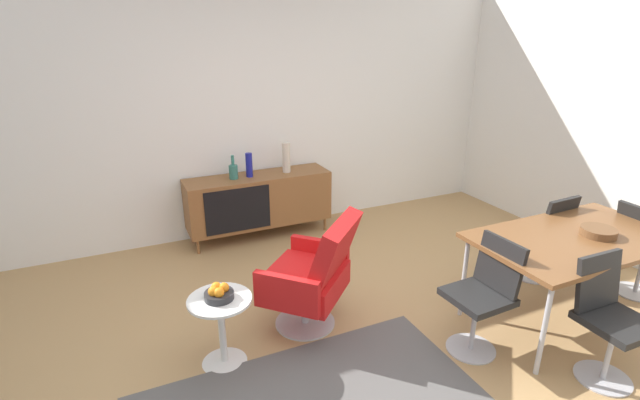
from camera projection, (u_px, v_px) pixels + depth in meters
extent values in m
plane|color=tan|center=(358.00, 353.00, 3.43)|extent=(8.32, 8.32, 0.00)
cube|color=white|center=(247.00, 110.00, 5.16)|extent=(6.80, 0.12, 2.80)
cube|color=brown|center=(259.00, 199.00, 5.23)|extent=(1.60, 0.44, 0.56)
cube|color=black|center=(238.00, 210.00, 4.92)|extent=(0.70, 0.01, 0.48)
cylinder|color=brown|center=(198.00, 247.00, 4.92)|extent=(0.03, 0.03, 0.16)
cylinder|color=brown|center=(325.00, 224.00, 5.50)|extent=(0.03, 0.03, 0.16)
cylinder|color=brown|center=(192.00, 234.00, 5.21)|extent=(0.03, 0.03, 0.16)
cylinder|color=brown|center=(313.00, 214.00, 5.79)|extent=(0.03, 0.03, 0.16)
cylinder|color=beige|center=(286.00, 157.00, 5.21)|extent=(0.09, 0.09, 0.34)
cylinder|color=#337266|center=(233.00, 172.00, 5.00)|extent=(0.09, 0.09, 0.15)
cylinder|color=#337266|center=(233.00, 160.00, 4.96)|extent=(0.03, 0.03, 0.11)
cylinder|color=navy|center=(249.00, 165.00, 5.05)|extent=(0.07, 0.07, 0.26)
cube|color=brown|center=(577.00, 238.00, 3.59)|extent=(1.60, 0.90, 0.04)
cylinder|color=#B7B7BC|center=(544.00, 330.00, 3.11)|extent=(0.04, 0.04, 0.70)
cylinder|color=#B7B7BC|center=(464.00, 277.00, 3.77)|extent=(0.04, 0.04, 0.70)
cylinder|color=#B7B7BC|center=(586.00, 245.00, 4.34)|extent=(0.04, 0.04, 0.70)
cylinder|color=brown|center=(598.00, 232.00, 3.59)|extent=(0.26, 0.26, 0.06)
cube|color=black|center=(617.00, 323.00, 3.02)|extent=(0.41, 0.41, 0.05)
cube|color=black|center=(598.00, 281.00, 3.10)|extent=(0.38, 0.10, 0.38)
cylinder|color=#B7B7BC|center=(609.00, 353.00, 3.10)|extent=(0.04, 0.04, 0.42)
cylinder|color=#B7B7BC|center=(603.00, 378.00, 3.17)|extent=(0.36, 0.36, 0.01)
cube|color=black|center=(638.00, 228.00, 3.92)|extent=(0.11, 0.38, 0.38)
cylinder|color=#B7B7BC|center=(640.00, 272.00, 4.14)|extent=(0.04, 0.04, 0.42)
cylinder|color=#B7B7BC|center=(635.00, 292.00, 4.21)|extent=(0.36, 0.36, 0.01)
cube|color=black|center=(478.00, 297.00, 3.31)|extent=(0.42, 0.42, 0.05)
cube|color=black|center=(500.00, 264.00, 3.32)|extent=(0.10, 0.38, 0.38)
cylinder|color=#B7B7BC|center=(474.00, 325.00, 3.40)|extent=(0.04, 0.04, 0.42)
cylinder|color=#B7B7BC|center=(471.00, 348.00, 3.47)|extent=(0.36, 0.36, 0.01)
cube|color=black|center=(538.00, 233.00, 4.35)|extent=(0.42, 0.42, 0.05)
cube|color=black|center=(560.00, 218.00, 4.13)|extent=(0.38, 0.10, 0.38)
cylinder|color=#B7B7BC|center=(534.00, 256.00, 4.43)|extent=(0.04, 0.04, 0.42)
cylinder|color=#B7B7BC|center=(531.00, 275.00, 4.51)|extent=(0.36, 0.36, 0.01)
cube|color=red|center=(305.00, 282.00, 3.64)|extent=(0.82, 0.82, 0.20)
cube|color=red|center=(334.00, 251.00, 3.46)|extent=(0.62, 0.61, 0.51)
cube|color=red|center=(320.00, 255.00, 3.91)|extent=(0.39, 0.40, 0.28)
cube|color=red|center=(287.00, 294.00, 3.33)|extent=(0.39, 0.40, 0.28)
cylinder|color=#B7B7BC|center=(305.00, 308.00, 3.73)|extent=(0.06, 0.06, 0.28)
cylinder|color=#B7B7BC|center=(305.00, 322.00, 3.77)|extent=(0.48, 0.48, 0.02)
cylinder|color=white|center=(220.00, 300.00, 3.16)|extent=(0.44, 0.44, 0.02)
cylinder|color=white|center=(222.00, 332.00, 3.25)|extent=(0.05, 0.05, 0.50)
cone|color=white|center=(225.00, 360.00, 3.34)|extent=(0.32, 0.32, 0.02)
cylinder|color=#262628|center=(219.00, 295.00, 3.15)|extent=(0.20, 0.20, 0.05)
sphere|color=orange|center=(224.00, 288.00, 3.16)|extent=(0.07, 0.07, 0.07)
sphere|color=orange|center=(216.00, 287.00, 3.17)|extent=(0.07, 0.07, 0.07)
sphere|color=orange|center=(213.00, 292.00, 3.11)|extent=(0.07, 0.07, 0.07)
sphere|color=orange|center=(219.00, 293.00, 3.10)|extent=(0.07, 0.07, 0.07)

